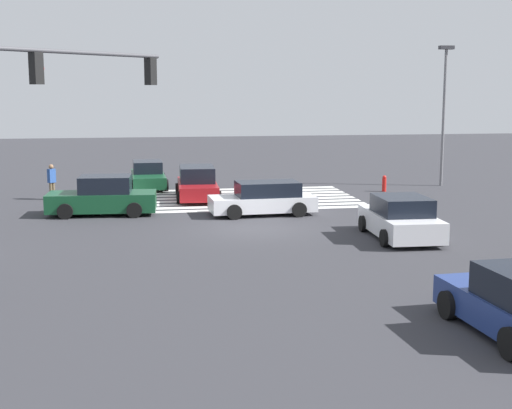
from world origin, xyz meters
The scene contains 11 objects.
ground_plane centered at (0.00, 0.00, 0.00)m, with size 108.46×108.46×0.00m, color #333338.
crosswalk_markings centered at (0.00, -7.66, 0.00)m, with size 12.34×7.25×0.01m.
traffic_signal_mast centered at (7.05, 7.05, 4.77)m, with size 4.82×4.82×6.63m.
car_0 centered at (6.02, -4.11, 0.76)m, with size 4.70×2.32×1.68m.
car_2 centered at (3.99, -12.59, 0.64)m, with size 2.09×4.88×1.42m.
car_3 centered at (-0.84, -3.00, 0.69)m, with size 4.60×2.24×1.43m.
car_5 centered at (-4.88, 2.69, 0.72)m, with size 2.32×4.42×1.55m.
car_6 centered at (1.63, -8.04, 0.74)m, with size 2.24×4.78×1.58m.
pedestrian centered at (8.69, -8.81, 0.98)m, with size 0.41×0.41×1.74m.
street_light_pole_b centered at (-12.25, -10.53, 4.64)m, with size 0.80×0.36×7.70m.
fire_hydrant centered at (-8.33, -8.85, 0.43)m, with size 0.22×0.22×0.86m.
Camera 1 is at (4.41, 26.90, 5.37)m, focal length 50.00 mm.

